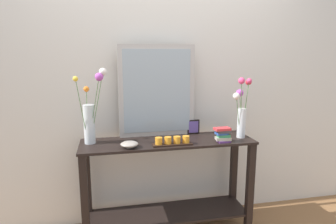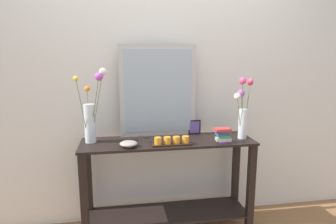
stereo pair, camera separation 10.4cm
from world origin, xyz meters
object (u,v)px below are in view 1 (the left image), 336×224
(decorative_bowl, at_px, (129,144))
(book_stack, at_px, (223,135))
(candle_tray, at_px, (172,141))
(picture_frame_small, at_px, (193,127))
(tall_vase_left, at_px, (91,115))
(vase_right, at_px, (242,110))
(mirror_leaning, at_px, (157,91))
(console_table, at_px, (168,179))

(decorative_bowl, relative_size, book_stack, 0.96)
(candle_tray, distance_m, picture_frame_small, 0.39)
(tall_vase_left, xyz_separation_m, vase_right, (1.25, -0.08, 0.01))
(mirror_leaning, bearing_deg, decorative_bowl, -132.32)
(tall_vase_left, xyz_separation_m, decorative_bowl, (0.29, -0.17, -0.21))
(mirror_leaning, height_order, picture_frame_small, mirror_leaning)
(console_table, distance_m, decorative_bowl, 0.51)
(vase_right, xyz_separation_m, book_stack, (-0.20, -0.10, -0.18))
(tall_vase_left, height_order, picture_frame_small, tall_vase_left)
(candle_tray, relative_size, picture_frame_small, 2.46)
(picture_frame_small, height_order, book_stack, picture_frame_small)
(tall_vase_left, bearing_deg, candle_tray, -14.92)
(tall_vase_left, xyz_separation_m, picture_frame_small, (0.89, 0.12, -0.17))
(console_table, height_order, book_stack, book_stack)
(vase_right, xyz_separation_m, decorative_bowl, (-0.96, -0.09, -0.21))
(tall_vase_left, distance_m, decorative_bowl, 0.39)
(picture_frame_small, bearing_deg, mirror_leaning, 178.36)
(picture_frame_small, bearing_deg, console_table, -148.74)
(mirror_leaning, bearing_deg, tall_vase_left, -167.00)
(console_table, distance_m, picture_frame_small, 0.51)
(mirror_leaning, xyz_separation_m, candle_tray, (0.07, -0.30, -0.37))
(console_table, xyz_separation_m, tall_vase_left, (-0.62, 0.04, 0.57))
(picture_frame_small, bearing_deg, decorative_bowl, -154.38)
(console_table, bearing_deg, vase_right, -3.21)
(mirror_leaning, bearing_deg, book_stack, -31.83)
(console_table, relative_size, candle_tray, 4.53)
(console_table, bearing_deg, candle_tray, -85.38)
(console_table, bearing_deg, picture_frame_small, 31.26)
(decorative_bowl, bearing_deg, picture_frame_small, 25.62)
(console_table, xyz_separation_m, book_stack, (0.43, -0.13, 0.40))
(mirror_leaning, relative_size, tall_vase_left, 1.31)
(picture_frame_small, height_order, decorative_bowl, picture_frame_small)
(candle_tray, bearing_deg, decorative_bowl, -179.94)
(candle_tray, xyz_separation_m, book_stack, (0.42, -0.01, 0.03))
(picture_frame_small, relative_size, decorative_bowl, 0.94)
(picture_frame_small, relative_size, book_stack, 0.90)
(candle_tray, bearing_deg, vase_right, 8.04)
(vase_right, bearing_deg, console_table, 176.79)
(decorative_bowl, distance_m, book_stack, 0.76)
(vase_right, relative_size, book_stack, 3.64)
(console_table, xyz_separation_m, mirror_leaning, (-0.06, 0.17, 0.74))
(console_table, distance_m, book_stack, 0.60)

